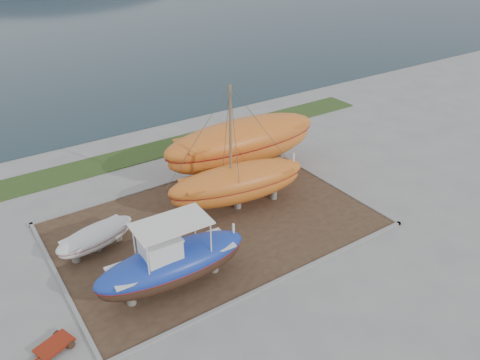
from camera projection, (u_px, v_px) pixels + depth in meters
ground at (254, 260)px, 24.99m from camera, size 140.00×140.00×0.00m
dirt_patch at (215, 224)px, 27.87m from camera, size 18.00×12.00×0.06m
curb_frame at (215, 224)px, 27.85m from camera, size 18.60×12.60×0.15m
grass_strip at (138, 155)px, 36.20m from camera, size 44.00×3.00×0.08m
sea at (3, 34)px, 75.70m from camera, size 260.00×100.00×0.04m
blue_caique at (172, 256)px, 22.21m from camera, size 7.80×2.68×3.72m
white_dinghy at (96, 239)px, 25.36m from camera, size 4.85×2.72×1.38m
orange_sailboat at (238, 150)px, 27.54m from camera, size 9.20×3.92×8.01m
orange_bare_hull at (242, 148)px, 32.65m from camera, size 11.92×3.94×3.87m
red_trailer at (55, 347)px, 19.69m from camera, size 2.48×1.81×0.32m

